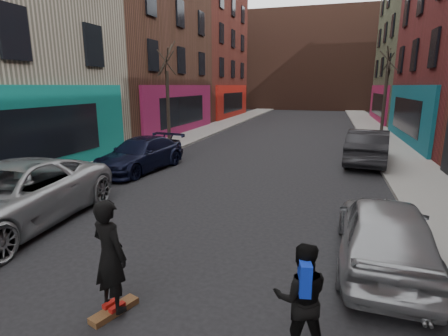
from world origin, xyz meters
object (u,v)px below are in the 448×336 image
Objects in this scene: skateboard at (114,310)px; tree_left_far at (167,87)px; pedestrian at (301,297)px; parked_right_end at (368,147)px; parked_left_far at (10,196)px; parked_right_far at (384,232)px; parked_left_end at (140,154)px; skateboarder at (110,256)px; tree_right_far at (386,85)px.

tree_left_far is at bearing 131.33° from skateboard.
parked_right_end is at bearing -110.22° from pedestrian.
tree_left_far reaches higher than pedestrian.
parked_left_far is 1.39× the size of parked_right_far.
parked_right_end is at bearing 88.36° from skateboard.
tree_left_far reaches higher than parked_left_end.
parked_left_end is 10.05m from parked_right_end.
tree_left_far is at bearing 112.09° from parked_left_end.
parked_right_end is at bearing 31.22° from parked_left_end.
skateboarder is (-4.79, -12.63, 0.20)m from parked_right_end.
parked_right_end is at bearing -91.64° from skateboarder.
tree_right_far is at bearing 25.82° from tree_left_far.
parked_right_end is (10.80, -2.10, -2.59)m from tree_left_far.
parked_left_far is 8.62m from parked_right_far.
skateboarder is at bearing -67.82° from tree_left_far.
tree_left_far reaches higher than parked_right_end.
tree_right_far reaches higher than skateboarder.
tree_left_far is at bearing -154.18° from tree_right_far.
tree_right_far reaches higher than parked_right_end.
tree_left_far is 6.90m from parked_left_end.
tree_right_far is 16.50m from parked_left_end.
skateboard is 0.93m from skateboarder.
parked_left_far is 3.80× the size of pedestrian.
parked_left_far is 1.21× the size of parked_right_end.
parked_right_far is 2.73× the size of pedestrian.
skateboarder is 2.83m from pedestrian.
tree_left_far is 16.09m from skateboarder.
skateboard is 0.52× the size of pedestrian.
skateboarder is at bearing -9.84° from pedestrian.
skateboarder is (-6.39, -20.73, -2.55)m from tree_right_far.
pedestrian is at bearing 20.62° from skateboard.
parked_left_end is 9.65m from skateboarder.
parked_left_end is at bearing -43.68° from skateboarder.
parked_right_far is 5.10m from skateboard.
skateboard is at bearing 76.94° from parked_right_end.
parked_left_far reaches higher than skateboard.
pedestrian is (-1.37, -2.75, 0.06)m from parked_right_far.
parked_left_far reaches higher than parked_left_end.
tree_right_far reaches higher than parked_right_far.
pedestrian is at bearing -159.38° from skateboarder.
parked_right_end is (9.20, 4.04, 0.11)m from parked_left_end.
parked_right_far is at bearing -26.31° from parked_left_end.
parked_right_end is at bearing -101.17° from tree_right_far.
tree_right_far is 1.42× the size of parked_right_end.
pedestrian reaches higher than parked_left_end.
tree_left_far is 1.36× the size of parked_right_end.
tree_right_far is 1.17× the size of parked_left_far.
tree_right_far is 8.50× the size of skateboard.
tree_right_far reaches higher than parked_left_end.
skateboard is 0.45× the size of skateboarder.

